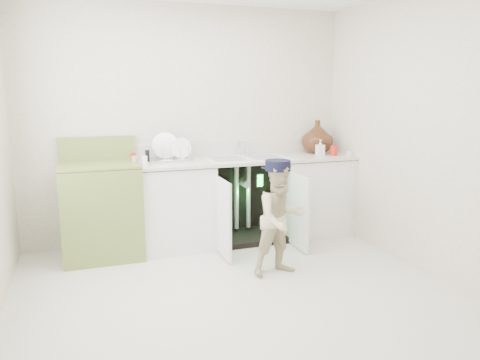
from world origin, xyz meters
The scene contains 5 objects.
ground centered at (0.00, 0.00, 0.00)m, with size 3.50×3.50×0.00m, color beige.
room_shell centered at (0.00, 0.00, 1.25)m, with size 6.00×5.50×1.26m.
counter_run centered at (0.59, 1.21, 0.48)m, with size 2.44×1.02×1.28m.
avocado_stove centered at (-0.96, 1.18, 0.48)m, with size 0.75×0.65×1.16m.
repair_worker centered at (0.51, 0.18, 0.52)m, with size 0.53×0.90×1.03m.
Camera 1 is at (-1.13, -3.45, 1.63)m, focal length 35.00 mm.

